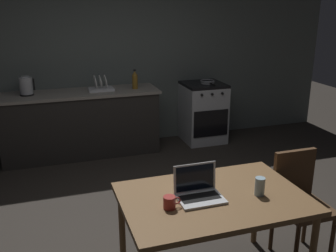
{
  "coord_description": "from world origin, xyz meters",
  "views": [
    {
      "loc": [
        -0.97,
        -3.15,
        2.08
      ],
      "look_at": [
        0.26,
        0.62,
        0.8
      ],
      "focal_mm": 41.56,
      "sensor_mm": 36.0,
      "label": 1
    }
  ],
  "objects_px": {
    "chair": "(299,197)",
    "dish_rack": "(101,87)",
    "electric_kettle": "(26,86)",
    "drinking_glass": "(260,186)",
    "coffee_mug": "(170,202)",
    "laptop": "(199,192)",
    "stove_oven": "(203,112)",
    "dining_table": "(213,205)",
    "frying_pan": "(208,82)",
    "bottle": "(135,80)"
  },
  "relations": [
    {
      "from": "chair",
      "to": "dish_rack",
      "type": "distance_m",
      "value": 3.14
    },
    {
      "from": "electric_kettle",
      "to": "drinking_glass",
      "type": "distance_m",
      "value": 3.5
    },
    {
      "from": "coffee_mug",
      "to": "dish_rack",
      "type": "xyz_separation_m",
      "value": [
        0.02,
        3.08,
        0.16
      ]
    },
    {
      "from": "dish_rack",
      "to": "laptop",
      "type": "bearing_deg",
      "value": -85.91
    },
    {
      "from": "chair",
      "to": "electric_kettle",
      "type": "relative_size",
      "value": 3.6
    },
    {
      "from": "drinking_glass",
      "to": "chair",
      "type": "bearing_deg",
      "value": 23.0
    },
    {
      "from": "stove_oven",
      "to": "dining_table",
      "type": "distance_m",
      "value": 3.26
    },
    {
      "from": "frying_pan",
      "to": "drinking_glass",
      "type": "relative_size",
      "value": 2.92
    },
    {
      "from": "dining_table",
      "to": "bottle",
      "type": "distance_m",
      "value": 2.99
    },
    {
      "from": "stove_oven",
      "to": "drinking_glass",
      "type": "height_order",
      "value": "stove_oven"
    },
    {
      "from": "chair",
      "to": "dining_table",
      "type": "bearing_deg",
      "value": -172.93
    },
    {
      "from": "laptop",
      "to": "drinking_glass",
      "type": "distance_m",
      "value": 0.44
    },
    {
      "from": "dining_table",
      "to": "laptop",
      "type": "height_order",
      "value": "laptop"
    },
    {
      "from": "chair",
      "to": "frying_pan",
      "type": "distance_m",
      "value": 2.91
    },
    {
      "from": "laptop",
      "to": "dish_rack",
      "type": "xyz_separation_m",
      "value": [
        -0.22,
        3.01,
        0.15
      ]
    },
    {
      "from": "drinking_glass",
      "to": "coffee_mug",
      "type": "bearing_deg",
      "value": 178.21
    },
    {
      "from": "coffee_mug",
      "to": "drinking_glass",
      "type": "bearing_deg",
      "value": -1.79
    },
    {
      "from": "bottle",
      "to": "dish_rack",
      "type": "xyz_separation_m",
      "value": [
        -0.47,
        0.05,
        -0.08
      ]
    },
    {
      "from": "electric_kettle",
      "to": "frying_pan",
      "type": "distance_m",
      "value": 2.55
    },
    {
      "from": "dish_rack",
      "to": "stove_oven",
      "type": "bearing_deg",
      "value": -0.09
    },
    {
      "from": "laptop",
      "to": "electric_kettle",
      "type": "distance_m",
      "value": 3.24
    },
    {
      "from": "laptop",
      "to": "electric_kettle",
      "type": "bearing_deg",
      "value": 110.46
    },
    {
      "from": "chair",
      "to": "bottle",
      "type": "relative_size",
      "value": 3.36
    },
    {
      "from": "dining_table",
      "to": "electric_kettle",
      "type": "xyz_separation_m",
      "value": [
        -1.29,
        3.02,
        0.34
      ]
    },
    {
      "from": "chair",
      "to": "bottle",
      "type": "distance_m",
      "value": 2.96
    },
    {
      "from": "chair",
      "to": "coffee_mug",
      "type": "height_order",
      "value": "chair"
    },
    {
      "from": "bottle",
      "to": "stove_oven",
      "type": "bearing_deg",
      "value": 2.55
    },
    {
      "from": "chair",
      "to": "coffee_mug",
      "type": "xyz_separation_m",
      "value": [
        -1.2,
        -0.2,
        0.27
      ]
    },
    {
      "from": "stove_oven",
      "to": "dish_rack",
      "type": "bearing_deg",
      "value": 179.91
    },
    {
      "from": "stove_oven",
      "to": "electric_kettle",
      "type": "height_order",
      "value": "electric_kettle"
    },
    {
      "from": "dining_table",
      "to": "laptop",
      "type": "distance_m",
      "value": 0.16
    },
    {
      "from": "bottle",
      "to": "frying_pan",
      "type": "bearing_deg",
      "value": 1.0
    },
    {
      "from": "stove_oven",
      "to": "electric_kettle",
      "type": "distance_m",
      "value": 2.57
    },
    {
      "from": "bottle",
      "to": "drinking_glass",
      "type": "relative_size",
      "value": 2.02
    },
    {
      "from": "dining_table",
      "to": "laptop",
      "type": "xyz_separation_m",
      "value": [
        -0.11,
        0.01,
        0.12
      ]
    },
    {
      "from": "dining_table",
      "to": "bottle",
      "type": "bearing_deg",
      "value": 87.19
    },
    {
      "from": "chair",
      "to": "electric_kettle",
      "type": "distance_m",
      "value": 3.62
    },
    {
      "from": "coffee_mug",
      "to": "bottle",
      "type": "bearing_deg",
      "value": 80.7
    },
    {
      "from": "stove_oven",
      "to": "bottle",
      "type": "distance_m",
      "value": 1.22
    },
    {
      "from": "dining_table",
      "to": "coffee_mug",
      "type": "bearing_deg",
      "value": -169.69
    },
    {
      "from": "laptop",
      "to": "stove_oven",
      "type": "bearing_deg",
      "value": 65.35
    },
    {
      "from": "laptop",
      "to": "drinking_glass",
      "type": "xyz_separation_m",
      "value": [
        0.43,
        -0.09,
        0.02
      ]
    },
    {
      "from": "electric_kettle",
      "to": "bottle",
      "type": "distance_m",
      "value": 1.43
    },
    {
      "from": "stove_oven",
      "to": "dish_rack",
      "type": "xyz_separation_m",
      "value": [
        -1.54,
        0.0,
        0.5
      ]
    },
    {
      "from": "coffee_mug",
      "to": "drinking_glass",
      "type": "relative_size",
      "value": 0.92
    },
    {
      "from": "laptop",
      "to": "electric_kettle",
      "type": "xyz_separation_m",
      "value": [
        -1.18,
        3.01,
        0.23
      ]
    },
    {
      "from": "stove_oven",
      "to": "frying_pan",
      "type": "bearing_deg",
      "value": -28.76
    },
    {
      "from": "dish_rack",
      "to": "electric_kettle",
      "type": "bearing_deg",
      "value": 180.0
    },
    {
      "from": "stove_oven",
      "to": "bottle",
      "type": "relative_size",
      "value": 3.35
    },
    {
      "from": "chair",
      "to": "laptop",
      "type": "distance_m",
      "value": 1.01
    }
  ]
}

